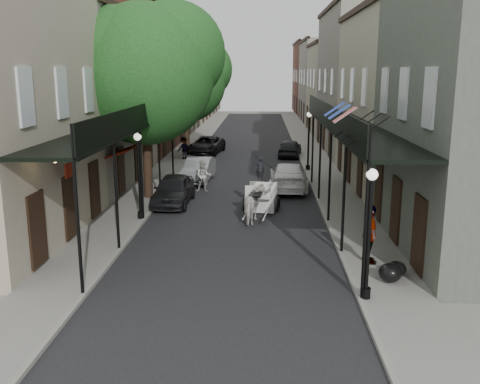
# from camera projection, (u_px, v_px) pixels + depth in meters

# --- Properties ---
(ground) EXTENTS (140.00, 140.00, 0.00)m
(ground) POSITION_uv_depth(u_px,v_px,m) (226.00, 273.00, 17.24)
(ground) COLOR gray
(ground) RESTS_ON ground
(road) EXTENTS (8.00, 90.00, 0.01)m
(road) POSITION_uv_depth(u_px,v_px,m) (245.00, 166.00, 36.72)
(road) COLOR black
(road) RESTS_ON ground
(sidewalk_left) EXTENTS (2.20, 90.00, 0.12)m
(sidewalk_left) POSITION_uv_depth(u_px,v_px,m) (173.00, 164.00, 36.91)
(sidewalk_left) COLOR gray
(sidewalk_left) RESTS_ON ground
(sidewalk_right) EXTENTS (2.20, 90.00, 0.12)m
(sidewalk_right) POSITION_uv_depth(u_px,v_px,m) (319.00, 165.00, 36.50)
(sidewalk_right) COLOR gray
(sidewalk_right) RESTS_ON ground
(building_row_left) EXTENTS (5.00, 80.00, 10.50)m
(building_row_left) POSITION_uv_depth(u_px,v_px,m) (149.00, 84.00, 45.65)
(building_row_left) COLOR #A9A087
(building_row_left) RESTS_ON ground
(building_row_right) EXTENTS (5.00, 80.00, 10.50)m
(building_row_right) POSITION_uv_depth(u_px,v_px,m) (351.00, 84.00, 44.94)
(building_row_right) COLOR gray
(building_row_right) RESTS_ON ground
(gallery_left) EXTENTS (2.20, 18.05, 4.88)m
(gallery_left) POSITION_uv_depth(u_px,v_px,m) (127.00, 125.00, 23.33)
(gallery_left) COLOR black
(gallery_left) RESTS_ON sidewalk_left
(gallery_right) EXTENTS (2.20, 18.05, 4.88)m
(gallery_right) POSITION_uv_depth(u_px,v_px,m) (347.00, 126.00, 22.94)
(gallery_right) COLOR black
(gallery_right) RESTS_ON sidewalk_right
(tree_near) EXTENTS (7.31, 6.80, 9.63)m
(tree_near) POSITION_uv_depth(u_px,v_px,m) (153.00, 68.00, 25.88)
(tree_near) COLOR #382619
(tree_near) RESTS_ON sidewalk_left
(tree_far) EXTENTS (6.45, 6.00, 8.61)m
(tree_far) POSITION_uv_depth(u_px,v_px,m) (190.00, 78.00, 39.66)
(tree_far) COLOR #382619
(tree_far) RESTS_ON sidewalk_left
(lamppost_right_near) EXTENTS (0.32, 0.32, 3.71)m
(lamppost_right_near) POSITION_uv_depth(u_px,v_px,m) (369.00, 232.00, 14.66)
(lamppost_right_near) COLOR black
(lamppost_right_near) RESTS_ON sidewalk_right
(lamppost_left) EXTENTS (0.32, 0.32, 3.71)m
(lamppost_left) POSITION_uv_depth(u_px,v_px,m) (139.00, 175.00, 22.79)
(lamppost_left) COLOR black
(lamppost_left) RESTS_ON sidewalk_left
(lamppost_right_far) EXTENTS (0.32, 0.32, 3.71)m
(lamppost_right_far) POSITION_uv_depth(u_px,v_px,m) (309.00, 140.00, 34.14)
(lamppost_right_far) COLOR black
(lamppost_right_far) RESTS_ON sidewalk_right
(horse) EXTENTS (1.07, 1.95, 1.57)m
(horse) POSITION_uv_depth(u_px,v_px,m) (255.00, 204.00, 22.87)
(horse) COLOR silver
(horse) RESTS_ON ground
(carriage) EXTENTS (1.79, 2.46, 2.63)m
(carriage) POSITION_uv_depth(u_px,v_px,m) (262.00, 187.00, 25.18)
(carriage) COLOR black
(carriage) RESTS_ON ground
(pedestrian_walking) EXTENTS (0.87, 0.70, 1.71)m
(pedestrian_walking) POSITION_uv_depth(u_px,v_px,m) (203.00, 176.00, 28.67)
(pedestrian_walking) COLOR beige
(pedestrian_walking) RESTS_ON ground
(pedestrian_sidewalk_left) EXTENTS (1.18, 1.08, 1.59)m
(pedestrian_sidewalk_left) POSITION_uv_depth(u_px,v_px,m) (184.00, 148.00, 38.58)
(pedestrian_sidewalk_left) COLOR gray
(pedestrian_sidewalk_left) RESTS_ON sidewalk_left
(pedestrian_sidewalk_right) EXTENTS (0.55, 1.19, 1.98)m
(pedestrian_sidewalk_right) POSITION_uv_depth(u_px,v_px,m) (370.00, 234.00, 17.61)
(pedestrian_sidewalk_right) COLOR gray
(pedestrian_sidewalk_right) RESTS_ON sidewalk_right
(car_left_near) EXTENTS (1.82, 4.29, 1.45)m
(car_left_near) POSITION_uv_depth(u_px,v_px,m) (173.00, 190.00, 25.97)
(car_left_near) COLOR black
(car_left_near) RESTS_ON ground
(car_left_mid) EXTENTS (1.74, 4.23, 1.36)m
(car_left_mid) POSITION_uv_depth(u_px,v_px,m) (199.00, 170.00, 31.48)
(car_left_mid) COLOR #96969B
(car_left_mid) RESTS_ON ground
(car_left_far) EXTENTS (2.87, 5.08, 1.34)m
(car_left_far) POSITION_uv_depth(u_px,v_px,m) (206.00, 145.00, 41.92)
(car_left_far) COLOR black
(car_left_far) RESTS_ON ground
(car_right_near) EXTENTS (2.28, 5.14, 1.47)m
(car_right_near) POSITION_uv_depth(u_px,v_px,m) (289.00, 176.00, 29.18)
(car_right_near) COLOR white
(car_right_near) RESTS_ON ground
(car_right_far) EXTENTS (2.09, 4.07, 1.33)m
(car_right_far) POSITION_uv_depth(u_px,v_px,m) (290.00, 148.00, 40.35)
(car_right_far) COLOR black
(car_right_far) RESTS_ON ground
(trash_bags) EXTENTS (0.95, 1.10, 0.59)m
(trash_bags) POSITION_uv_depth(u_px,v_px,m) (393.00, 271.00, 16.33)
(trash_bags) COLOR black
(trash_bags) RESTS_ON sidewalk_right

